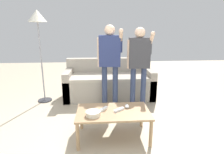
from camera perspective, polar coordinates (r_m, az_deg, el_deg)
name	(u,v)px	position (r m, az deg, el deg)	size (l,w,h in m)	color
ground_plane	(105,136)	(2.77, -2.24, -17.46)	(12.00, 12.00, 0.00)	tan
couch	(109,83)	(4.13, -0.89, -1.85)	(1.88, 0.84, 0.81)	#9E9384
coffee_table	(113,114)	(2.58, 0.35, -11.21)	(0.98, 0.58, 0.39)	#997551
snack_bowl	(93,113)	(2.43, -5.75, -11.00)	(0.19, 0.19, 0.06)	beige
game_remote_nunchuk	(127,106)	(2.65, 4.56, -8.86)	(0.06, 0.09, 0.05)	white
floor_lamp	(38,23)	(3.93, -21.72, 15.08)	(0.35, 0.35, 1.81)	#2D2D33
player_center	(110,57)	(3.39, -0.66, 6.07)	(0.45, 0.34, 1.53)	#2D3856
player_right	(139,59)	(3.39, 8.27, 5.45)	(0.44, 0.32, 1.49)	#2D3856
game_remote_wand_near	(119,110)	(2.56, 2.17, -9.91)	(0.15, 0.13, 0.03)	white
game_remote_wand_far	(104,109)	(2.58, -2.59, -9.71)	(0.12, 0.14, 0.03)	white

